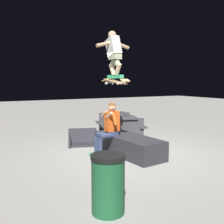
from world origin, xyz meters
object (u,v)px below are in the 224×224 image
ledge_box_main (128,145)px  skater_airborne (114,52)px  kicker_ramp (83,140)px  trash_bin (108,184)px  person_sitting_on_ledge (108,126)px  picnic_table_back (120,122)px  skateboard (115,81)px

ledge_box_main → skater_airborne: bearing=77.7°
kicker_ramp → trash_bin: size_ratio=1.70×
person_sitting_on_ledge → skater_airborne: bearing=-146.8°
kicker_ramp → picnic_table_back: (0.17, -1.36, 0.43)m
ledge_box_main → skater_airborne: 2.31m
ledge_box_main → skateboard: bearing=86.3°
person_sitting_on_ledge → kicker_ramp: (1.51, 0.06, -0.65)m
skateboard → kicker_ramp: skateboard is taller
kicker_ramp → trash_bin: 4.29m
skateboard → skater_airborne: size_ratio=0.91×
ledge_box_main → picnic_table_back: bearing=-24.1°
ledge_box_main → picnic_table_back: picnic_table_back is taller
skater_airborne → person_sitting_on_ledge: bearing=33.2°
skateboard → picnic_table_back: size_ratio=0.51×
ledge_box_main → trash_bin: trash_bin is taller
kicker_ramp → picnic_table_back: size_ratio=0.71×
ledge_box_main → trash_bin: size_ratio=2.45×
skater_airborne → trash_bin: size_ratio=1.35×
picnic_table_back → trash_bin: trash_bin is taller
skater_airborne → kicker_ramp: bearing=5.0°
skater_airborne → kicker_ramp: 2.94m
trash_bin → skater_airborne: bearing=-30.3°
ledge_box_main → trash_bin: 2.97m
person_sitting_on_ledge → skateboard: skateboard is taller
ledge_box_main → skater_airborne: (0.08, 0.37, 2.28)m
picnic_table_back → skater_airborne: bearing=146.2°
person_sitting_on_ledge → trash_bin: person_sitting_on_ledge is taller
person_sitting_on_ledge → trash_bin: size_ratio=1.57×
skateboard → trash_bin: (-2.38, 1.43, -1.41)m
picnic_table_back → trash_bin: size_ratio=2.40×
ledge_box_main → kicker_ramp: (1.72, 0.52, -0.16)m
picnic_table_back → kicker_ramp: bearing=97.3°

